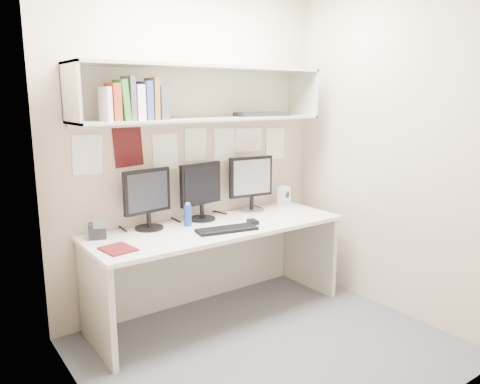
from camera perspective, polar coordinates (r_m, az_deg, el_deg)
floor at (r=3.39m, az=3.65°, el=-18.49°), size 2.40×2.00×0.01m
wall_back at (r=3.78m, az=-5.74°, el=5.47°), size 2.40×0.02×2.60m
wall_front at (r=2.29m, az=20.05°, el=0.84°), size 2.40×0.02×2.60m
wall_left at (r=2.40m, az=-18.80°, el=1.37°), size 0.02×2.00×2.60m
wall_right at (r=3.84m, az=18.01°, el=5.04°), size 0.02×2.00×2.60m
desk at (r=3.71m, az=-2.71°, el=-9.48°), size 2.00×0.70×0.73m
overhead_hutch at (r=3.64m, az=-4.75°, el=11.87°), size 2.00×0.38×0.40m
pinned_papers at (r=3.78m, az=-5.68°, el=4.71°), size 1.92×0.01×0.48m
monitor_left at (r=3.51m, az=-11.22°, el=-0.54°), size 0.39×0.21×0.45m
monitor_center at (r=3.71m, az=-4.78°, el=0.37°), size 0.39×0.22×0.46m
monitor_right at (r=3.98m, az=1.36°, el=1.27°), size 0.41×0.22×0.47m
keyboard at (r=3.44m, az=-1.63°, el=-4.58°), size 0.47×0.24×0.02m
mouse at (r=3.63m, az=1.56°, el=-3.66°), size 0.09×0.11×0.03m
speaker at (r=4.23m, az=5.38°, el=-0.46°), size 0.12×0.12×0.18m
blue_bottle at (r=3.58m, az=-6.38°, el=-2.79°), size 0.06×0.06×0.18m
maroon_notebook at (r=3.13m, az=-14.67°, el=-6.75°), size 0.21×0.25×0.01m
desk_phone at (r=3.40m, az=-16.98°, el=-4.53°), size 0.14×0.14×0.14m
book_stack at (r=3.27m, az=-12.69°, el=10.74°), size 0.43×0.18×0.29m
hutch_tray at (r=3.89m, az=2.69°, el=9.47°), size 0.47×0.22×0.03m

